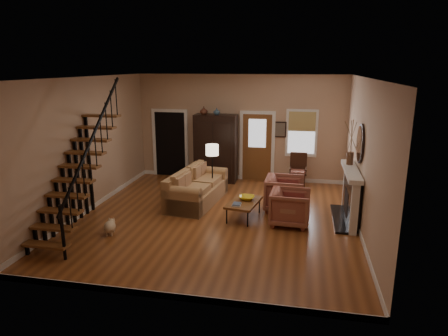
% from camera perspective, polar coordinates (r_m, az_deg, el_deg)
% --- Properties ---
extents(room, '(7.00, 7.33, 3.30)m').
position_cam_1_polar(room, '(10.97, -1.26, 3.68)').
color(room, brown).
rests_on(room, ground).
extents(staircase, '(0.94, 2.80, 3.20)m').
position_cam_1_polar(staircase, '(9.03, -20.46, 1.00)').
color(staircase, brown).
rests_on(staircase, ground).
extents(fireplace, '(0.33, 1.95, 2.30)m').
position_cam_1_polar(fireplace, '(9.76, 17.87, -3.06)').
color(fireplace, black).
rests_on(fireplace, ground).
extents(armoire, '(1.30, 0.60, 2.10)m').
position_cam_1_polar(armoire, '(12.45, -1.16, 2.85)').
color(armoire, black).
rests_on(armoire, ground).
extents(vase_a, '(0.24, 0.24, 0.25)m').
position_cam_1_polar(vase_a, '(12.25, -2.91, 8.20)').
color(vase_a, '#4C2619').
rests_on(vase_a, armoire).
extents(vase_b, '(0.20, 0.20, 0.21)m').
position_cam_1_polar(vase_b, '(12.16, -1.06, 8.08)').
color(vase_b, '#334C60').
rests_on(vase_b, armoire).
extents(sofa, '(1.25, 2.38, 0.85)m').
position_cam_1_polar(sofa, '(10.59, -3.85, -2.78)').
color(sofa, '#A97C4D').
rests_on(sofa, ground).
extents(coffee_table, '(0.82, 1.19, 0.42)m').
position_cam_1_polar(coffee_table, '(9.60, 2.82, -5.98)').
color(coffee_table, brown).
rests_on(coffee_table, ground).
extents(bowl, '(0.37, 0.37, 0.09)m').
position_cam_1_polar(bowl, '(9.65, 3.27, -4.27)').
color(bowl, yellow).
rests_on(bowl, coffee_table).
extents(books, '(0.20, 0.27, 0.05)m').
position_cam_1_polar(books, '(9.26, 1.83, -5.21)').
color(books, beige).
rests_on(books, coffee_table).
extents(armchair_left, '(0.93, 0.91, 0.81)m').
position_cam_1_polar(armchair_left, '(9.29, 9.44, -5.59)').
color(armchair_left, maroon).
rests_on(armchair_left, ground).
extents(armchair_right, '(0.98, 0.95, 0.87)m').
position_cam_1_polar(armchair_right, '(10.14, 8.66, -3.64)').
color(armchair_right, maroon).
rests_on(armchair_right, ground).
extents(floor_lamp, '(0.38, 0.38, 1.51)m').
position_cam_1_polar(floor_lamp, '(10.81, -1.68, -0.57)').
color(floor_lamp, black).
rests_on(floor_lamp, ground).
extents(side_chair, '(0.54, 0.54, 1.02)m').
position_cam_1_polar(side_chair, '(12.10, 10.52, -0.37)').
color(side_chair, '#381E11').
rests_on(side_chair, ground).
extents(dog, '(0.36, 0.48, 0.31)m').
position_cam_1_polar(dog, '(9.07, -16.00, -8.19)').
color(dog, beige).
rests_on(dog, ground).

